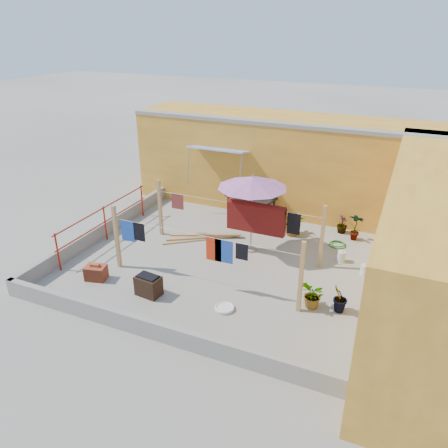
{
  "coord_description": "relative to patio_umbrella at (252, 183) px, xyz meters",
  "views": [
    {
      "loc": [
        4.28,
        -9.74,
        6.09
      ],
      "look_at": [
        -0.13,
        0.3,
        1.0
      ],
      "focal_mm": 35.0,
      "sensor_mm": 36.0,
      "label": 1
    }
  ],
  "objects": [
    {
      "name": "plant_back_b",
      "position": [
        2.22,
        2.28,
        -1.8
      ],
      "size": [
        0.33,
        0.33,
        0.58
      ],
      "primitive_type": "imported",
      "rotation": [
        0.0,
        0.0,
        1.55
      ],
      "color": "#185317",
      "rests_on": "ground"
    },
    {
      "name": "plant_back_a",
      "position": [
        0.87,
        1.51,
        -1.67
      ],
      "size": [
        0.82,
        0.72,
        0.85
      ],
      "primitive_type": "imported",
      "rotation": [
        0.0,
        0.0,
        -0.08
      ],
      "color": "#185317",
      "rests_on": "ground"
    },
    {
      "name": "wall_back",
      "position": [
        0.05,
        3.77,
        -0.49
      ],
      "size": [
        11.0,
        3.27,
        3.21
      ],
      "color": "gold",
      "rests_on": "ground"
    },
    {
      "name": "water_jug_a",
      "position": [
        2.55,
        0.4,
        -1.94
      ],
      "size": [
        0.23,
        0.23,
        0.35
      ],
      "color": "silver",
      "rests_on": "ground"
    },
    {
      "name": "red_railing",
      "position": [
        -4.3,
        -1.12,
        -1.38
      ],
      "size": [
        0.05,
        4.2,
        1.1
      ],
      "color": "#A72110",
      "rests_on": "ground"
    },
    {
      "name": "white_basin",
      "position": [
        0.47,
        -2.98,
        -2.05
      ],
      "size": [
        0.46,
        0.46,
        0.08
      ],
      "color": "silver",
      "rests_on": "ground"
    },
    {
      "name": "patio_umbrella",
      "position": [
        0.0,
        0.0,
        0.0
      ],
      "size": [
        2.39,
        2.39,
        2.34
      ],
      "color": "gray",
      "rests_on": "ground"
    },
    {
      "name": "brazier",
      "position": [
        -1.48,
        -3.15,
        -1.83
      ],
      "size": [
        0.64,
        0.46,
        0.54
      ],
      "color": "black",
      "rests_on": "ground"
    },
    {
      "name": "plant_right_b",
      "position": [
        2.91,
        -2.0,
        -1.73
      ],
      "size": [
        0.43,
        0.48,
        0.74
      ],
      "primitive_type": "imported",
      "rotation": [
        0.0,
        0.0,
        4.42
      ],
      "color": "#185317",
      "rests_on": "ground"
    },
    {
      "name": "outdoor_table",
      "position": [
        -0.85,
        2.28,
        -1.41
      ],
      "size": [
        1.77,
        1.16,
        0.76
      ],
      "color": "black",
      "rests_on": "ground"
    },
    {
      "name": "wall_right",
      "position": [
        4.75,
        -0.92,
        -0.5
      ],
      "size": [
        2.4,
        9.0,
        3.2
      ],
      "primitive_type": "cube",
      "color": "gold",
      "rests_on": "ground"
    },
    {
      "name": "clothesline_rig",
      "position": [
        0.02,
        -0.41,
        -1.02
      ],
      "size": [
        5.09,
        2.35,
        1.8
      ],
      "color": "tan",
      "rests_on": "ground"
    },
    {
      "name": "ground",
      "position": [
        -0.45,
        -0.92,
        -2.1
      ],
      "size": [
        80.0,
        80.0,
        0.0
      ],
      "primitive_type": "plane",
      "color": "#9E998E",
      "rests_on": "ground"
    },
    {
      "name": "parapet_left",
      "position": [
        -4.53,
        -0.92,
        -1.88
      ],
      "size": [
        0.16,
        7.3,
        0.44
      ],
      "primitive_type": "cube",
      "color": "gray",
      "rests_on": "ground"
    },
    {
      "name": "parapet_front",
      "position": [
        -0.45,
        -4.5,
        -1.88
      ],
      "size": [
        8.3,
        0.16,
        0.44
      ],
      "primitive_type": "cube",
      "color": "gray",
      "rests_on": "ground"
    },
    {
      "name": "green_hose",
      "position": [
        2.28,
        1.33,
        -2.06
      ],
      "size": [
        0.52,
        0.52,
        0.08
      ],
      "color": "#196917",
      "rests_on": "ground"
    },
    {
      "name": "plant_right_c",
      "position": [
        2.32,
        -2.08,
        -1.76
      ],
      "size": [
        0.75,
        0.78,
        0.67
      ],
      "primitive_type": "imported",
      "rotation": [
        0.0,
        0.0,
        5.22
      ],
      "color": "#185317",
      "rests_on": "ground"
    },
    {
      "name": "plant_right_a",
      "position": [
        2.68,
        1.93,
        -1.65
      ],
      "size": [
        0.52,
        0.39,
        0.89
      ],
      "primitive_type": "imported",
      "rotation": [
        0.0,
        0.0,
        2.97
      ],
      "color": "#185317",
      "rests_on": "ground"
    },
    {
      "name": "water_jug_b",
      "position": [
        3.23,
        -0.05,
        -1.95
      ],
      "size": [
        0.21,
        0.21,
        0.32
      ],
      "color": "silver",
      "rests_on": "ground"
    },
    {
      "name": "lumber_pile",
      "position": [
        -1.63,
        0.08,
        -2.02
      ],
      "size": [
        2.12,
        1.51,
        0.14
      ],
      "color": "tan",
      "rests_on": "ground"
    },
    {
      "name": "brick_stack",
      "position": [
        -3.12,
        -3.1,
        -1.9
      ],
      "size": [
        0.59,
        0.49,
        0.45
      ],
      "color": "#9E4124",
      "rests_on": "ground"
    }
  ]
}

